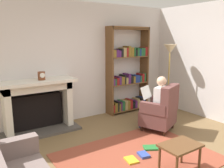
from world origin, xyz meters
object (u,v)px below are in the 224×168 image
armchair_reading (161,111)px  side_table (180,149)px  mantel_clock (41,76)px  bookshelf (128,73)px  fireplace (38,104)px  seated_reader (156,101)px  floor_lamp (170,55)px

armchair_reading → side_table: armchair_reading is taller
mantel_clock → bookshelf: size_ratio=0.08×
bookshelf → side_table: 2.98m
bookshelf → armchair_reading: bookshelf is taller
fireplace → seated_reader: (2.05, -1.29, 0.05)m
mantel_clock → seated_reader: bearing=-30.9°
bookshelf → floor_lamp: 1.13m
armchair_reading → floor_lamp: size_ratio=0.56×
armchair_reading → seated_reader: (-0.05, 0.11, 0.20)m
seated_reader → floor_lamp: (1.04, 0.64, 0.86)m
mantel_clock → side_table: (1.12, -2.55, -0.79)m
fireplace → seated_reader: bearing=-32.1°
seated_reader → floor_lamp: size_ratio=0.65×
side_table → floor_lamp: 2.97m
mantel_clock → floor_lamp: 3.08m
mantel_clock → armchair_reading: (2.02, -1.29, -0.74)m
fireplace → armchair_reading: bearing=-33.6°
fireplace → side_table: fireplace is taller
bookshelf → armchair_reading: bearing=-99.2°
fireplace → mantel_clock: mantel_clock is taller
fireplace → floor_lamp: bearing=-11.9°
bookshelf → side_table: (-1.14, -2.68, -0.64)m
side_table → floor_lamp: floor_lamp is taller
seated_reader → armchair_reading: bearing=90.0°
seated_reader → floor_lamp: floor_lamp is taller
mantel_clock → bookshelf: bookshelf is taller
mantel_clock → seated_reader: 2.37m
fireplace → armchair_reading: fireplace is taller
floor_lamp → side_table: bearing=-133.5°
bookshelf → side_table: bookshelf is taller
armchair_reading → seated_reader: 0.23m
side_table → seated_reader: bearing=57.8°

